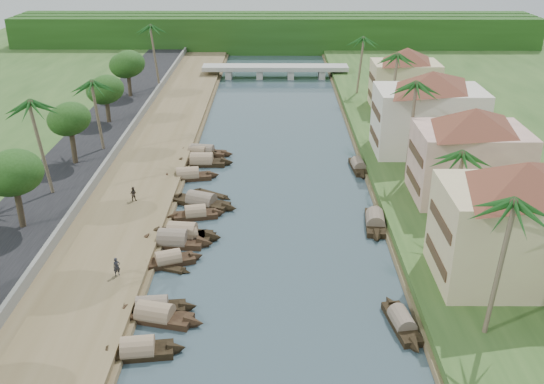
{
  "coord_description": "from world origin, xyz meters",
  "views": [
    {
      "loc": [
        -0.08,
        -44.44,
        27.94
      ],
      "look_at": [
        -0.35,
        13.31,
        2.0
      ],
      "focal_mm": 40.0,
      "sensor_mm": 36.0,
      "label": 1
    }
  ],
  "objects_px": {
    "building_near": "(517,221)",
    "person_near": "(117,267)",
    "bridge": "(275,69)",
    "sampan_1": "(138,350)"
  },
  "relations": [
    {
      "from": "building_near",
      "to": "sampan_1",
      "type": "distance_m",
      "value": 30.41
    },
    {
      "from": "bridge",
      "to": "sampan_1",
      "type": "relative_size",
      "value": 3.99
    },
    {
      "from": "bridge",
      "to": "person_near",
      "type": "bearing_deg",
      "value": -100.25
    },
    {
      "from": "sampan_1",
      "to": "person_near",
      "type": "distance_m",
      "value": 9.96
    },
    {
      "from": "person_near",
      "to": "sampan_1",
      "type": "bearing_deg",
      "value": -100.2
    },
    {
      "from": "bridge",
      "to": "building_near",
      "type": "height_order",
      "value": "building_near"
    },
    {
      "from": "building_near",
      "to": "sampan_1",
      "type": "xyz_separation_m",
      "value": [
        -28.63,
        -8.32,
        -5.97
      ]
    },
    {
      "from": "sampan_1",
      "to": "building_near",
      "type": "bearing_deg",
      "value": 8.81
    },
    {
      "from": "building_near",
      "to": "person_near",
      "type": "bearing_deg",
      "value": 178.4
    },
    {
      "from": "bridge",
      "to": "sampan_1",
      "type": "distance_m",
      "value": 82.89
    }
  ]
}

